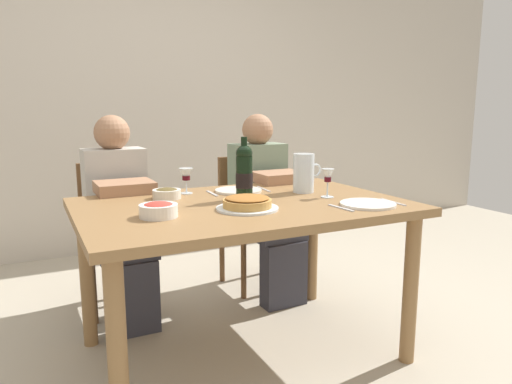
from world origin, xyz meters
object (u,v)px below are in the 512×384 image
dinner_plate_right_setting (238,191)px  chair_left (113,225)px  wine_glass_left_diner (186,176)px  baked_tart (247,203)px  diner_right (266,201)px  wine_bottle (244,172)px  salad_bowl (158,209)px  water_pitcher (304,175)px  wine_glass_right_diner (328,177)px  olive_bowl (167,193)px  dining_table (243,222)px  chair_right (249,212)px  diner_left (120,213)px  dinner_plate_left_setting (368,204)px

dinner_plate_right_setting → chair_left: chair_left is taller
wine_glass_left_diner → baked_tart: bearing=-76.1°
dinner_plate_right_setting → diner_right: diner_right is taller
wine_bottle → salad_bowl: size_ratio=1.93×
water_pitcher → chair_left: 1.22m
wine_bottle → baked_tart: wine_bottle is taller
water_pitcher → wine_glass_right_diner: 0.18m
salad_bowl → wine_glass_left_diner: size_ratio=1.18×
olive_bowl → diner_right: diner_right is taller
dining_table → chair_left: chair_left is taller
olive_bowl → chair_right: size_ratio=0.16×
baked_tart → diner_right: (0.50, 0.77, -0.17)m
diner_left → diner_right: same height
chair_right → diner_right: 0.26m
wine_glass_right_diner → water_pitcher: bearing=99.2°
dining_table → salad_bowl: 0.46m
wine_glass_left_diner → chair_right: 0.88m
water_pitcher → chair_left: size_ratio=0.23×
dinner_plate_left_setting → chair_left: chair_left is taller
olive_bowl → diner_right: size_ratio=0.12×
salad_bowl → dining_table: bearing=14.9°
wine_bottle → chair_right: wine_bottle is taller
wine_glass_right_diner → chair_left: (-0.88, 0.97, -0.36)m
chair_right → diner_right: size_ratio=0.75×
baked_tart → wine_glass_left_diner: wine_glass_left_diner is taller
dinner_plate_left_setting → dinner_plate_right_setting: same height
dining_table → baked_tart: 0.19m
olive_bowl → chair_left: bearing=103.7°
salad_bowl → wine_glass_left_diner: 0.53m
dining_table → wine_glass_left_diner: 0.42m
dining_table → diner_right: size_ratio=1.29×
wine_bottle → water_pitcher: bearing=7.0°
chair_right → baked_tart: bearing=62.5°
wine_glass_left_diner → chair_left: 0.73m
wine_bottle → diner_right: 0.75m
wine_glass_right_diner → diner_right: (0.02, 0.70, -0.25)m
dinner_plate_left_setting → diner_right: diner_right is taller
salad_bowl → dinner_plate_right_setting: 0.66m
baked_tart → dinner_plate_right_setting: (0.14, 0.42, -0.02)m
olive_bowl → wine_glass_right_diner: bearing=-24.0°
dining_table → water_pitcher: water_pitcher is taller
dinner_plate_left_setting → diner_left: size_ratio=0.22×
wine_glass_left_diner → chair_left: wine_glass_left_diner is taller
wine_glass_right_diner → dinner_plate_right_setting: bearing=134.0°
salad_bowl → wine_bottle: bearing=21.0°
chair_right → diner_left: bearing=10.7°
olive_bowl → dinner_plate_left_setting: size_ratio=0.55×
wine_bottle → diner_right: diner_right is taller
dining_table → chair_right: 0.99m
water_pitcher → baked_tart: 0.52m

